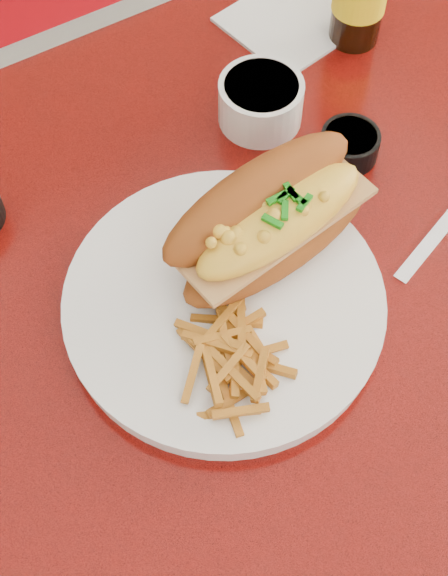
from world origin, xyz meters
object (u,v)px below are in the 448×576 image
diner_table (301,330)px  gravy_ramekin (261,101)px  fork (273,334)px  sauce_cup_right (350,144)px  dinner_plate (224,304)px  booth_bench_far (52,90)px  mac_hoagie (271,218)px

diner_table → gravy_ramekin: gravy_ramekin is taller
fork → gravy_ramekin: gravy_ramekin is taller
sauce_cup_right → dinner_plate: bearing=-156.0°
diner_table → dinner_plate: 0.20m
booth_bench_far → gravy_ramekin: bearing=-85.7°
booth_bench_far → fork: 1.01m
dinner_plate → booth_bench_far: bearing=82.5°
booth_bench_far → sauce_cup_right: bearing=-82.3°
diner_table → dinner_plate: bearing=-175.1°
dinner_plate → gravy_ramekin: bearing=49.5°
gravy_ramekin → diner_table: bearing=-105.3°
booth_bench_far → fork: size_ratio=8.57×
booth_bench_far → mac_hoagie: size_ratio=5.28×
mac_hoagie → fork: (-0.05, -0.08, -0.04)m
fork → sauce_cup_right: size_ratio=1.95×
dinner_plate → gravy_ramekin: gravy_ramekin is taller
booth_bench_far → dinner_plate: 0.96m
booth_bench_far → gravy_ramekin: booth_bench_far is taller
booth_bench_far → fork: booth_bench_far is taller
dinner_plate → sauce_cup_right: 0.23m
booth_bench_far → gravy_ramekin: (0.05, -0.64, 0.51)m
mac_hoagie → diner_table: bearing=-35.2°
fork → gravy_ramekin: 0.27m
diner_table → booth_bench_far: 0.87m
booth_bench_far → dinner_plate: size_ratio=4.01×
dinner_plate → sauce_cup_right: sauce_cup_right is taller
diner_table → fork: bearing=-145.0°
diner_table → booth_bench_far: booth_bench_far is taller
booth_bench_far → diner_table: bearing=-90.0°
booth_bench_far → fork: (-0.09, -0.87, 0.50)m
dinner_plate → gravy_ramekin: (0.16, 0.18, 0.01)m
gravy_ramekin → booth_bench_far: bearing=94.3°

